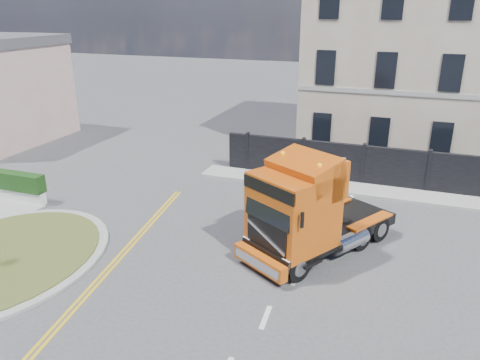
% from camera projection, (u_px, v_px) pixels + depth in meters
% --- Properties ---
extents(ground, '(120.00, 120.00, 0.00)m').
position_uv_depth(ground, '(217.00, 255.00, 16.69)').
color(ground, '#424244').
rests_on(ground, ground).
extents(hoarding_fence, '(18.80, 0.25, 2.00)m').
position_uv_depth(hoarding_fence, '(418.00, 171.00, 22.15)').
color(hoarding_fence, black).
rests_on(hoarding_fence, ground).
extents(georgian_building, '(12.30, 10.30, 12.80)m').
position_uv_depth(georgian_building, '(420.00, 53.00, 27.24)').
color(georgian_building, '#C3B49B').
rests_on(georgian_building, ground).
extents(pavement_far, '(20.00, 1.60, 0.12)m').
position_uv_depth(pavement_far, '(402.00, 195.00, 21.86)').
color(pavement_far, gray).
rests_on(pavement_far, ground).
extents(truck, '(5.08, 6.42, 3.67)m').
position_uv_depth(truck, '(305.00, 214.00, 16.10)').
color(truck, black).
rests_on(truck, ground).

